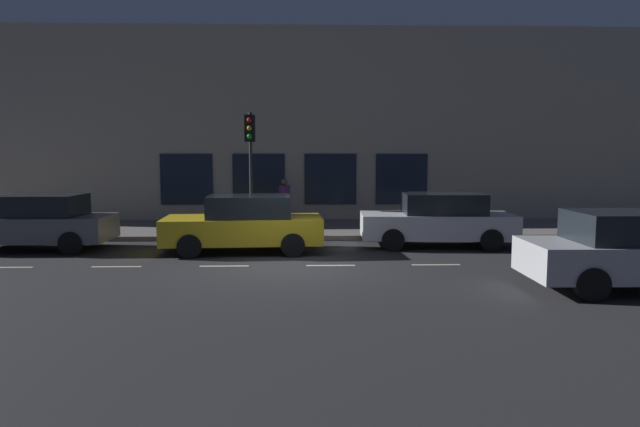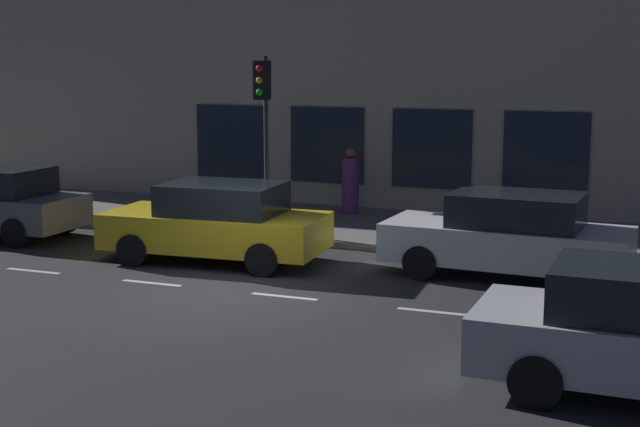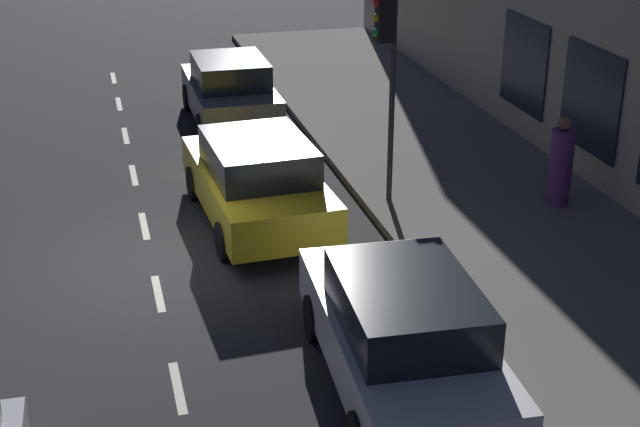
{
  "view_description": "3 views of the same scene",
  "coord_description": "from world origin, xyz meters",
  "views": [
    {
      "loc": [
        -13.38,
        -0.33,
        2.7
      ],
      "look_at": [
        1.01,
        -0.77,
        1.18
      ],
      "focal_mm": 31.18,
      "sensor_mm": 36.0,
      "label": 1
    },
    {
      "loc": [
        -13.63,
        -6.88,
        4.0
      ],
      "look_at": [
        3.1,
        -0.46,
        0.9
      ],
      "focal_mm": 50.58,
      "sensor_mm": 36.0,
      "label": 2
    },
    {
      "loc": [
        -0.73,
        -13.59,
        6.67
      ],
      "look_at": [
        2.48,
        -1.26,
        1.17
      ],
      "focal_mm": 51.71,
      "sensor_mm": 36.0,
      "label": 3
    }
  ],
  "objects": [
    {
      "name": "ground_plane",
      "position": [
        0.0,
        0.0,
        0.0
      ],
      "size": [
        60.0,
        60.0,
        0.0
      ],
      "primitive_type": "plane",
      "color": "#28282B"
    },
    {
      "name": "sidewalk",
      "position": [
        6.25,
        0.0,
        0.07
      ],
      "size": [
        4.5,
        32.0,
        0.15
      ],
      "color": "slate",
      "rests_on": "ground"
    },
    {
      "name": "lane_centre_line",
      "position": [
        0.0,
        -1.0,
        0.0
      ],
      "size": [
        0.12,
        27.2,
        0.01
      ],
      "color": "beige",
      "rests_on": "ground"
    },
    {
      "name": "traffic_light",
      "position": [
        4.34,
        1.34,
        3.05
      ],
      "size": [
        0.45,
        0.32,
        3.9
      ],
      "color": "#2D2D30",
      "rests_on": "sidewalk"
    },
    {
      "name": "parked_car_0",
      "position": [
        2.74,
        -4.31,
        0.79
      ],
      "size": [
        2.06,
        4.53,
        1.58
      ],
      "rotation": [
        0.0,
        0.0,
        -0.06
      ],
      "color": "silver",
      "rests_on": "ground"
    },
    {
      "name": "parked_car_1",
      "position": [
        2.5,
        7.15,
        0.79
      ],
      "size": [
        1.91,
        3.99,
        1.58
      ],
      "rotation": [
        0.0,
        0.0,
        0.0
      ],
      "color": "slate",
      "rests_on": "ground"
    },
    {
      "name": "parked_car_2",
      "position": [
        2.0,
        1.3,
        0.79
      ],
      "size": [
        2.16,
        4.44,
        1.58
      ],
      "rotation": [
        0.0,
        0.0,
        0.05
      ],
      "color": "gold",
      "rests_on": "ground"
    },
    {
      "name": "pedestrian_0",
      "position": [
        7.39,
        0.37,
        0.91
      ],
      "size": [
        0.48,
        0.48,
        1.67
      ],
      "rotation": [
        0.0,
        0.0,
        3.29
      ],
      "color": "#5B2D70",
      "rests_on": "sidewalk"
    }
  ]
}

